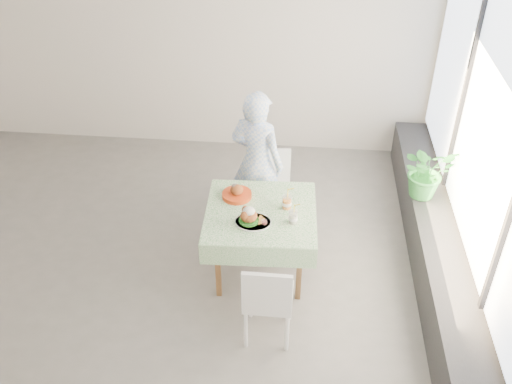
# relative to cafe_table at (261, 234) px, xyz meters

# --- Properties ---
(floor) EXTENTS (6.00, 6.00, 0.00)m
(floor) POSITION_rel_cafe_table_xyz_m (-1.06, 0.03, -0.46)
(floor) COLOR #5F5D5A
(floor) RESTS_ON ground
(wall_back) EXTENTS (6.00, 0.02, 2.80)m
(wall_back) POSITION_rel_cafe_table_xyz_m (-1.06, 2.53, 0.94)
(wall_back) COLOR silver
(wall_back) RESTS_ON ground
(wall_front) EXTENTS (6.00, 0.02, 2.80)m
(wall_front) POSITION_rel_cafe_table_xyz_m (-1.06, -2.47, 0.94)
(wall_front) COLOR silver
(wall_front) RESTS_ON ground
(wall_right) EXTENTS (0.02, 5.00, 2.80)m
(wall_right) POSITION_rel_cafe_table_xyz_m (1.94, 0.03, 0.94)
(wall_right) COLOR silver
(wall_right) RESTS_ON ground
(window_pane) EXTENTS (0.01, 4.80, 2.18)m
(window_pane) POSITION_rel_cafe_table_xyz_m (1.91, 0.03, 1.19)
(window_pane) COLOR #D1E0F9
(window_pane) RESTS_ON ground
(window_ledge) EXTENTS (0.40, 4.80, 0.50)m
(window_ledge) POSITION_rel_cafe_table_xyz_m (1.74, 0.03, -0.21)
(window_ledge) COLOR black
(window_ledge) RESTS_ON ground
(cafe_table) EXTENTS (1.08, 1.08, 0.74)m
(cafe_table) POSITION_rel_cafe_table_xyz_m (0.00, 0.00, 0.00)
(cafe_table) COLOR brown
(cafe_table) RESTS_ON ground
(chair_far) EXTENTS (0.45, 0.45, 0.88)m
(chair_far) POSITION_rel_cafe_table_xyz_m (0.04, 0.75, -0.19)
(chair_far) COLOR white
(chair_far) RESTS_ON ground
(chair_near) EXTENTS (0.42, 0.42, 0.88)m
(chair_near) POSITION_rel_cafe_table_xyz_m (0.15, -0.84, -0.19)
(chair_near) COLOR white
(chair_near) RESTS_ON ground
(diner) EXTENTS (0.70, 0.58, 1.64)m
(diner) POSITION_rel_cafe_table_xyz_m (-0.11, 0.74, 0.36)
(diner) COLOR #98BAF4
(diner) RESTS_ON ground
(main_dish) EXTENTS (0.34, 0.34, 0.17)m
(main_dish) POSITION_rel_cafe_table_xyz_m (-0.07, -0.19, 0.34)
(main_dish) COLOR white
(main_dish) RESTS_ON cafe_table
(juice_cup_orange) EXTENTS (0.10, 0.10, 0.27)m
(juice_cup_orange) POSITION_rel_cafe_table_xyz_m (0.24, 0.08, 0.34)
(juice_cup_orange) COLOR white
(juice_cup_orange) RESTS_ON cafe_table
(juice_cup_lemonade) EXTENTS (0.09, 0.09, 0.25)m
(juice_cup_lemonade) POSITION_rel_cafe_table_xyz_m (0.31, -0.14, 0.34)
(juice_cup_lemonade) COLOR white
(juice_cup_lemonade) RESTS_ON cafe_table
(second_dish) EXTENTS (0.29, 0.29, 0.14)m
(second_dish) POSITION_rel_cafe_table_xyz_m (-0.26, 0.21, 0.32)
(second_dish) COLOR #B43612
(second_dish) RESTS_ON cafe_table
(potted_plant) EXTENTS (0.66, 0.62, 0.59)m
(potted_plant) POSITION_rel_cafe_table_xyz_m (1.65, 0.80, 0.33)
(potted_plant) COLOR #297627
(potted_plant) RESTS_ON window_ledge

